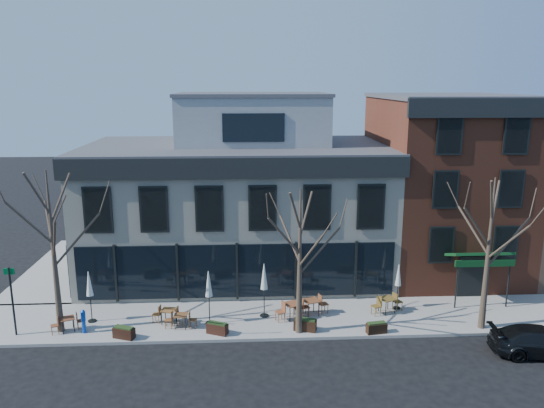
{
  "coord_description": "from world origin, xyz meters",
  "views": [
    {
      "loc": [
        0.48,
        -27.31,
        11.94
      ],
      "look_at": [
        2.01,
        2.0,
        5.14
      ],
      "focal_mm": 35.0,
      "sensor_mm": 36.0,
      "label": 1
    }
  ],
  "objects_px": {
    "call_box": "(83,320)",
    "umbrella_0": "(89,286)",
    "parked_sedan": "(541,341)",
    "cafe_set_0": "(68,323)"
  },
  "relations": [
    {
      "from": "parked_sedan",
      "to": "call_box",
      "type": "bearing_deg",
      "value": 88.2
    },
    {
      "from": "cafe_set_0",
      "to": "call_box",
      "type": "bearing_deg",
      "value": -15.52
    },
    {
      "from": "cafe_set_0",
      "to": "umbrella_0",
      "type": "relative_size",
      "value": 0.61
    },
    {
      "from": "umbrella_0",
      "to": "parked_sedan",
      "type": "bearing_deg",
      "value": -11.23
    },
    {
      "from": "parked_sedan",
      "to": "umbrella_0",
      "type": "height_order",
      "value": "umbrella_0"
    },
    {
      "from": "call_box",
      "to": "umbrella_0",
      "type": "relative_size",
      "value": 0.45
    },
    {
      "from": "parked_sedan",
      "to": "umbrella_0",
      "type": "bearing_deg",
      "value": 84.89
    },
    {
      "from": "call_box",
      "to": "umbrella_0",
      "type": "distance_m",
      "value": 1.75
    },
    {
      "from": "umbrella_0",
      "to": "call_box",
      "type": "bearing_deg",
      "value": -91.3
    },
    {
      "from": "parked_sedan",
      "to": "umbrella_0",
      "type": "distance_m",
      "value": 21.33
    }
  ]
}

